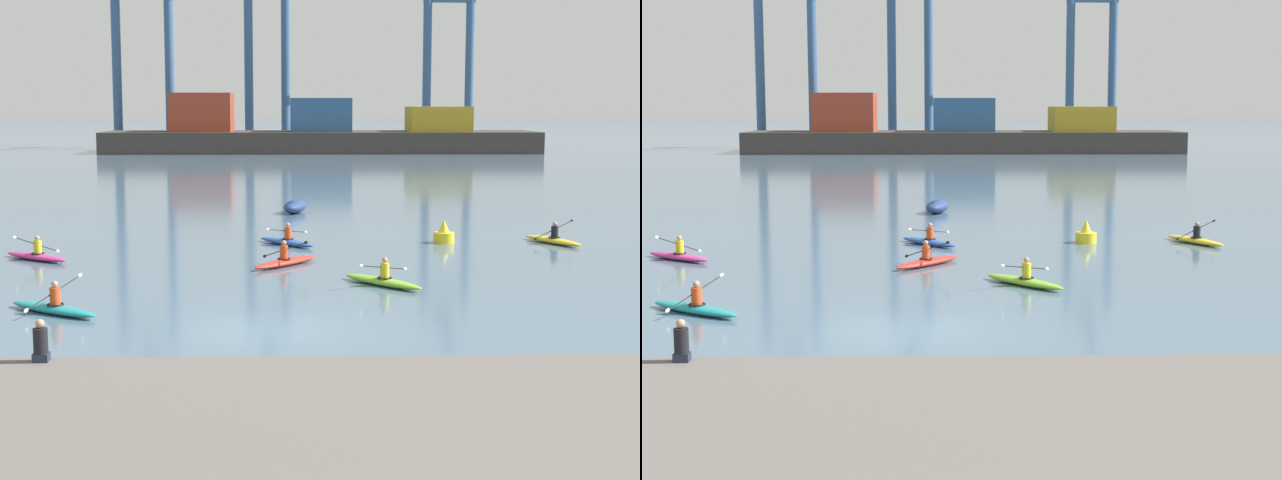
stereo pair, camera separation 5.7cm
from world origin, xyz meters
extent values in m
plane|color=slate|center=(0.00, 0.00, 0.00)|extent=(800.00, 800.00, 0.00)
cube|color=#38332D|center=(3.88, 96.90, 1.30)|extent=(53.52, 11.56, 2.59)
cube|color=#993823|center=(-10.84, 96.90, 4.96)|extent=(7.49, 8.09, 4.74)
cube|color=#2D5684|center=(3.88, 96.90, 4.65)|extent=(7.49, 8.09, 4.10)
cube|color=#B29323|center=(18.60, 96.90, 4.13)|extent=(7.49, 8.09, 3.07)
cylinder|color=#335684|center=(-22.56, 104.19, 13.99)|extent=(1.20, 1.20, 27.99)
cylinder|color=#335684|center=(-15.69, 104.19, 13.99)|extent=(1.20, 1.20, 27.99)
cylinder|color=#335684|center=(-5.65, 110.58, 13.46)|extent=(1.20, 1.20, 26.92)
cylinder|color=#335684|center=(-0.59, 110.58, 13.46)|extent=(1.20, 1.20, 26.92)
cylinder|color=#335684|center=(19.22, 112.61, 12.02)|extent=(1.20, 1.20, 24.04)
cylinder|color=#335684|center=(25.19, 112.61, 12.02)|extent=(1.20, 1.20, 24.04)
ellipsoid|color=navy|center=(0.73, 28.06, 0.35)|extent=(1.72, 2.79, 0.70)
cube|color=navy|center=(0.73, 28.06, 0.73)|extent=(0.55, 1.90, 0.06)
cylinder|color=yellow|center=(7.14, 16.30, 0.23)|extent=(0.90, 0.90, 0.45)
cone|color=yellow|center=(7.14, 16.30, 0.73)|extent=(0.49, 0.49, 0.55)
ellipsoid|color=yellow|center=(11.77, 15.96, 0.13)|extent=(2.09, 3.30, 0.26)
torus|color=black|center=(11.81, 15.87, 0.27)|extent=(0.66, 0.66, 0.05)
cylinder|color=black|center=(11.81, 15.87, 0.51)|extent=(0.30, 0.30, 0.50)
sphere|color=tan|center=(11.81, 15.87, 0.86)|extent=(0.19, 0.19, 0.19)
cylinder|color=black|center=(11.79, 15.92, 0.61)|extent=(1.80, 0.95, 0.68)
ellipsoid|color=black|center=(10.90, 15.46, 0.29)|extent=(0.20, 0.13, 0.16)
ellipsoid|color=black|center=(12.68, 16.38, 0.93)|extent=(0.20, 0.13, 0.16)
ellipsoid|color=#7ABC2D|center=(3.62, 6.43, 0.13)|extent=(2.68, 2.96, 0.26)
torus|color=black|center=(3.68, 6.35, 0.27)|extent=(0.69, 0.69, 0.05)
cylinder|color=gold|center=(3.68, 6.35, 0.51)|extent=(0.30, 0.30, 0.50)
sphere|color=tan|center=(3.68, 6.35, 0.86)|extent=(0.19, 0.19, 0.19)
cylinder|color=black|center=(3.65, 6.39, 0.61)|extent=(1.59, 1.39, 0.38)
ellipsoid|color=silver|center=(2.87, 5.71, 0.78)|extent=(0.17, 0.16, 0.14)
ellipsoid|color=silver|center=(4.43, 7.07, 0.44)|extent=(0.17, 0.16, 0.14)
ellipsoid|color=#C13384|center=(-9.14, 12.01, 0.13)|extent=(3.07, 2.53, 0.26)
torus|color=black|center=(-9.06, 11.95, 0.27)|extent=(0.69, 0.69, 0.05)
cylinder|color=gold|center=(-9.06, 11.95, 0.51)|extent=(0.30, 0.30, 0.50)
sphere|color=tan|center=(-9.06, 11.95, 0.86)|extent=(0.19, 0.19, 0.19)
cylinder|color=black|center=(-9.10, 11.98, 0.61)|extent=(1.21, 1.59, 0.79)
ellipsoid|color=silver|center=(-9.69, 11.20, 0.99)|extent=(0.16, 0.19, 0.17)
ellipsoid|color=silver|center=(-8.51, 12.76, 0.23)|extent=(0.16, 0.19, 0.17)
ellipsoid|color=teal|center=(-6.13, 2.37, 0.13)|extent=(3.12, 2.46, 0.26)
torus|color=black|center=(-6.05, 2.32, 0.27)|extent=(0.68, 0.68, 0.05)
cylinder|color=#DB471E|center=(-6.05, 2.32, 0.51)|extent=(0.30, 0.30, 0.50)
sphere|color=tan|center=(-6.05, 2.32, 0.86)|extent=(0.19, 0.19, 0.19)
cylinder|color=black|center=(-6.09, 2.35, 0.61)|extent=(1.18, 1.64, 0.73)
ellipsoid|color=silver|center=(-6.66, 1.54, 0.26)|extent=(0.15, 0.19, 0.16)
ellipsoid|color=silver|center=(-5.51, 3.15, 0.96)|extent=(0.15, 0.19, 0.16)
ellipsoid|color=#2856B2|center=(0.38, 15.80, 0.13)|extent=(2.67, 2.97, 0.26)
torus|color=black|center=(0.44, 15.72, 0.27)|extent=(0.69, 0.69, 0.05)
cylinder|color=#DB471E|center=(0.44, 15.72, 0.51)|extent=(0.30, 0.30, 0.50)
sphere|color=tan|center=(0.44, 15.72, 0.86)|extent=(0.19, 0.19, 0.19)
cylinder|color=black|center=(0.41, 15.76, 0.61)|extent=(1.60, 1.38, 0.33)
ellipsoid|color=silver|center=(-0.38, 15.08, 0.76)|extent=(0.17, 0.16, 0.13)
ellipsoid|color=silver|center=(1.20, 16.44, 0.46)|extent=(0.17, 0.16, 0.13)
ellipsoid|color=red|center=(0.40, 10.48, 0.13)|extent=(2.62, 3.01, 0.26)
torus|color=black|center=(0.34, 10.40, 0.27)|extent=(0.69, 0.69, 0.05)
cylinder|color=#DB471E|center=(0.34, 10.40, 0.51)|extent=(0.30, 0.30, 0.50)
sphere|color=tan|center=(0.34, 10.40, 0.86)|extent=(0.19, 0.19, 0.19)
cylinder|color=black|center=(0.37, 10.44, 0.61)|extent=(1.56, 1.29, 0.72)
ellipsoid|color=black|center=(-0.40, 11.07, 0.26)|extent=(0.18, 0.16, 0.16)
ellipsoid|color=black|center=(1.14, 9.81, 0.96)|extent=(0.18, 0.16, 0.16)
cube|color=#23283D|center=(-4.49, -5.19, 0.72)|extent=(0.32, 0.28, 0.18)
cylinder|color=black|center=(-4.49, -5.19, 1.07)|extent=(0.30, 0.30, 0.52)
sphere|color=tan|center=(-4.49, -5.19, 1.43)|extent=(0.19, 0.19, 0.19)
camera|label=1|loc=(0.79, -24.80, 5.88)|focal=54.44mm
camera|label=2|loc=(0.84, -24.80, 5.88)|focal=54.44mm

